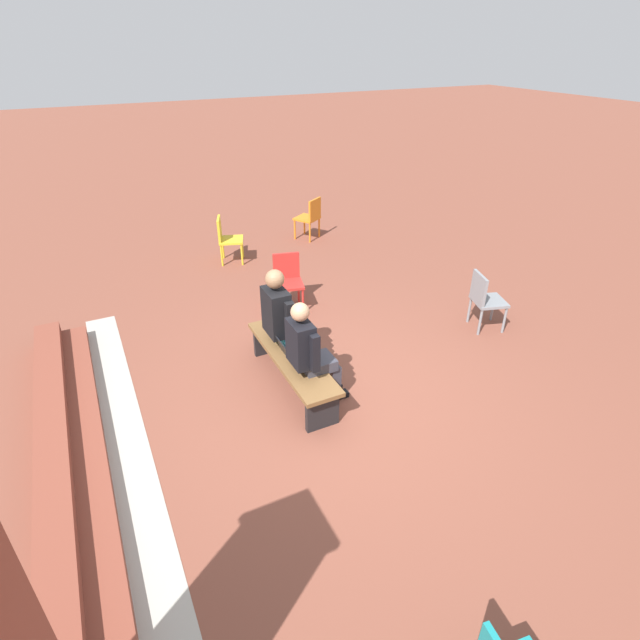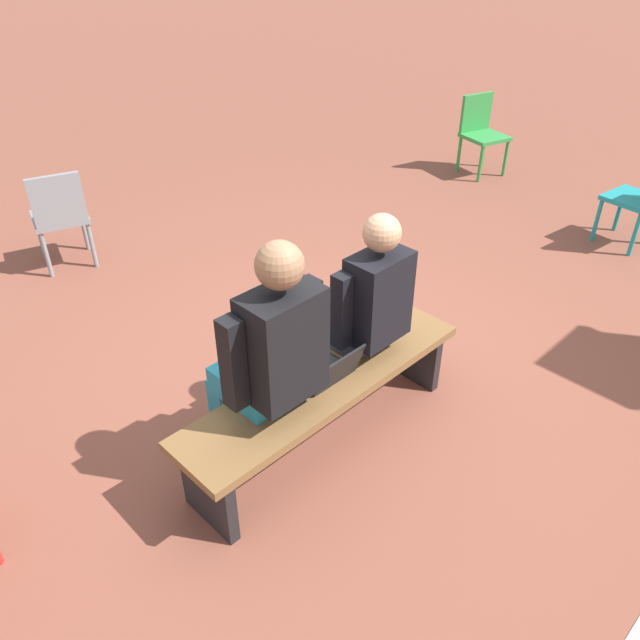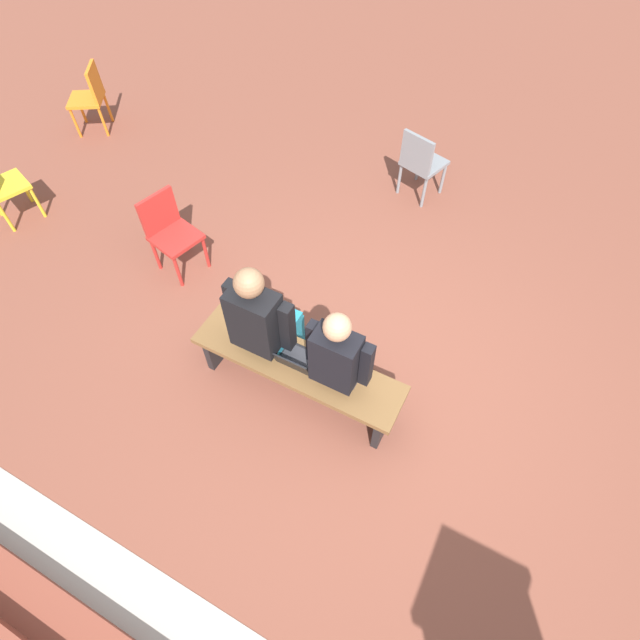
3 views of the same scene
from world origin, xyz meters
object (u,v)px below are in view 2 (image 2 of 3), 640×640
laptop (328,371)px  plastic_chair_by_pillar (481,129)px  person_student (363,309)px  plastic_chair_near_bench_left (60,214)px  bench (325,392)px  person_adult (269,356)px

laptop → plastic_chair_by_pillar: bearing=-156.9°
person_student → plastic_chair_near_bench_left: size_ratio=1.55×
laptop → plastic_chair_by_pillar: plastic_chair_by_pillar is taller
bench → plastic_chair_near_bench_left: plastic_chair_near_bench_left is taller
bench → person_student: (-0.36, -0.06, 0.34)m
plastic_chair_near_bench_left → plastic_chair_by_pillar: bearing=165.0°
person_adult → plastic_chair_by_pillar: bearing=-159.3°
person_adult → plastic_chair_by_pillar: (-4.58, -1.73, -0.26)m
person_adult → laptop: 0.41m
person_adult → laptop: (-0.33, 0.08, -0.24)m
bench → plastic_chair_by_pillar: size_ratio=2.14×
person_student → plastic_chair_near_bench_left: person_student is taller
person_student → plastic_chair_by_pillar: 4.27m
bench → person_adult: 0.51m
bench → person_student: bearing=-169.8°
person_adult → laptop: bearing=165.9°
person_adult → plastic_chair_by_pillar: 4.90m
laptop → plastic_chair_by_pillar: 4.62m
person_student → person_adult: bearing=-0.5°
person_adult → plastic_chair_near_bench_left: size_ratio=1.66×
bench → person_adult: (0.32, -0.07, 0.38)m
bench → laptop: size_ratio=5.62×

